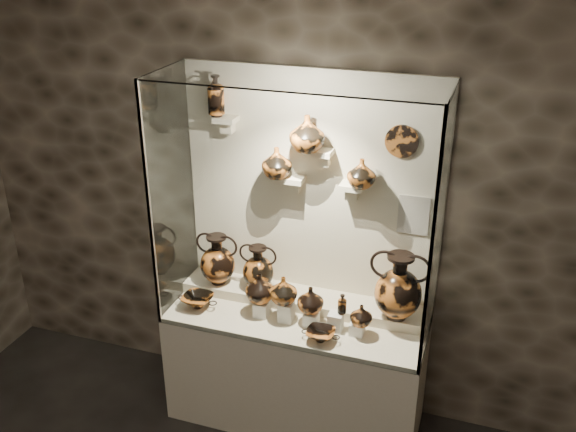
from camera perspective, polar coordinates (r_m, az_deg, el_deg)
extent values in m
cube|color=#2D261C|center=(4.16, 2.12, 2.23)|extent=(5.00, 0.02, 3.20)
cube|color=beige|center=(4.50, 0.68, -13.54)|extent=(1.70, 0.60, 0.80)
cube|color=beige|center=(4.26, 0.71, -9.16)|extent=(1.68, 0.58, 0.03)
cube|color=beige|center=(4.38, 1.42, -7.56)|extent=(1.70, 0.25, 0.10)
cube|color=beige|center=(4.15, 2.10, 2.21)|extent=(1.70, 0.03, 1.60)
cube|color=white|center=(3.62, -0.67, -1.32)|extent=(1.70, 0.01, 1.60)
cube|color=white|center=(4.19, -10.32, 2.02)|extent=(0.01, 0.60, 1.60)
cube|color=white|center=(3.73, 13.24, -1.21)|extent=(0.01, 0.60, 1.60)
cube|color=white|center=(3.62, 0.84, 12.06)|extent=(1.70, 0.60, 0.01)
cube|color=gray|center=(3.96, -12.21, 0.45)|extent=(0.02, 0.02, 1.60)
cube|color=gray|center=(3.47, 12.60, -3.20)|extent=(0.02, 0.02, 1.60)
cube|color=silver|center=(4.25, -2.35, -8.25)|extent=(0.09, 0.09, 0.10)
cube|color=silver|center=(4.19, -0.16, -8.49)|extent=(0.09, 0.09, 0.13)
cube|color=silver|center=(4.16, 2.09, -9.13)|extent=(0.09, 0.09, 0.09)
cube|color=silver|center=(4.11, 4.26, -9.33)|extent=(0.09, 0.09, 0.12)
cube|color=silver|center=(4.10, 6.17, -9.88)|extent=(0.09, 0.09, 0.08)
cube|color=beige|center=(4.12, -5.54, 8.55)|extent=(0.14, 0.12, 0.04)
cube|color=beige|center=(4.07, 0.47, 3.30)|extent=(0.14, 0.12, 0.04)
cube|color=beige|center=(3.95, 3.25, 5.65)|extent=(0.10, 0.12, 0.04)
cube|color=beige|center=(3.98, 5.68, 2.64)|extent=(0.14, 0.12, 0.04)
imported|color=#B96223|center=(4.18, -2.53, -6.40)|extent=(0.24, 0.24, 0.20)
imported|color=#A3561C|center=(4.11, -0.40, -6.60)|extent=(0.21, 0.21, 0.19)
imported|color=#B96223|center=(4.10, 2.02, -7.44)|extent=(0.17, 0.17, 0.18)
imported|color=#B96223|center=(4.02, 6.53, -8.74)|extent=(0.18, 0.18, 0.14)
imported|color=#A3561C|center=(4.02, -1.00, 4.78)|extent=(0.19, 0.19, 0.20)
imported|color=#A3561C|center=(3.88, 1.71, 7.35)|extent=(0.25, 0.25, 0.23)
imported|color=#A3561C|center=(3.90, 6.56, 3.80)|extent=(0.21, 0.21, 0.18)
cylinder|color=#A2571F|center=(3.88, 10.09, 6.55)|extent=(0.20, 0.02, 0.20)
cube|color=beige|center=(4.04, 11.10, 0.09)|extent=(0.19, 0.01, 0.26)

